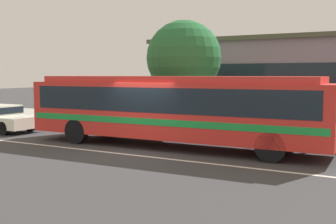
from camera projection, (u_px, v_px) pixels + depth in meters
name	position (u px, v px, depth m)	size (l,w,h in m)	color
ground_plane	(141.00, 151.00, 15.24)	(120.00, 120.00, 0.00)	#39393B
sidewalk_slab	(212.00, 129.00, 21.07)	(60.00, 8.00, 0.12)	#9FA091
lane_stripe_center	(129.00, 155.00, 14.54)	(56.00, 0.16, 0.01)	silver
transit_bus	(173.00, 106.00, 15.97)	(11.97, 2.78, 2.73)	red
pedestrian_waiting_near_sign	(181.00, 111.00, 19.34)	(0.44, 0.44, 1.70)	#19244D
pedestrian_walking_along_curb	(317.00, 120.00, 15.21)	(0.40, 0.40, 1.74)	#746E53
bus_stop_sign	(264.00, 101.00, 16.14)	(0.08, 0.44, 2.58)	gray
street_tree_near_stop	(184.00, 58.00, 19.61)	(3.54, 3.54, 5.22)	brown
station_building	(312.00, 81.00, 24.02)	(17.77, 7.56, 4.85)	gray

